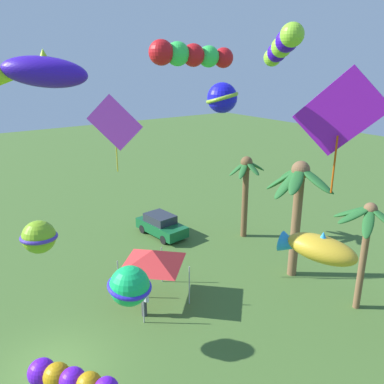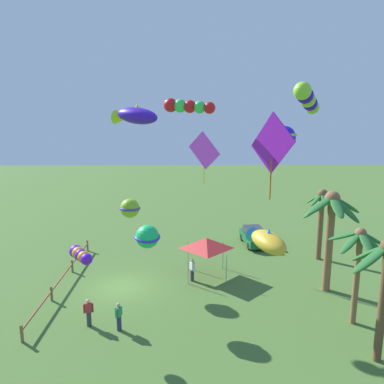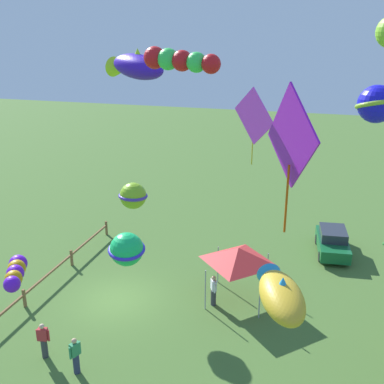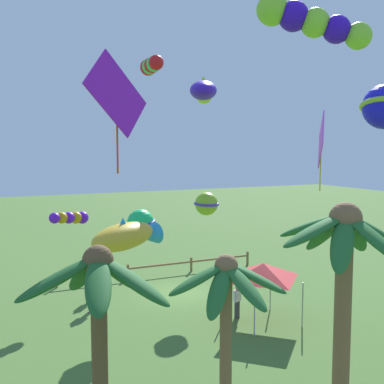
% 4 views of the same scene
% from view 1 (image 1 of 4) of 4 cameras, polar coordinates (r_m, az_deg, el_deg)
% --- Properties ---
extents(ground_plane, '(120.00, 120.00, 0.00)m').
position_cam_1_polar(ground_plane, '(18.07, -19.63, -23.03)').
color(ground_plane, '#476B2D').
extents(palm_tree_0, '(2.65, 2.55, 5.71)m').
position_cam_1_polar(palm_tree_0, '(26.71, 7.77, 1.63)').
color(palm_tree_0, brown).
rests_on(palm_tree_0, ground).
extents(palm_tree_1, '(4.16, 4.05, 6.69)m').
position_cam_1_polar(palm_tree_1, '(21.90, 15.15, 0.04)').
color(palm_tree_1, brown).
rests_on(palm_tree_1, ground).
extents(palm_tree_3, '(3.19, 3.17, 5.53)m').
position_cam_1_polar(palm_tree_3, '(20.13, 23.96, -4.71)').
color(palm_tree_3, brown).
rests_on(palm_tree_3, ground).
extents(parked_car_0, '(4.07, 2.13, 1.51)m').
position_cam_1_polar(parked_car_0, '(27.82, -4.45, -4.77)').
color(parked_car_0, '#145B2D').
rests_on(parked_car_0, ground).
extents(spectator_0, '(0.50, 0.38, 1.59)m').
position_cam_1_polar(spectator_0, '(19.62, -6.95, -15.30)').
color(spectator_0, '#38383D').
rests_on(spectator_0, ground).
extents(festival_tent, '(2.86, 2.86, 2.85)m').
position_cam_1_polar(festival_tent, '(19.82, -5.71, -9.32)').
color(festival_tent, '#9E9EA3').
rests_on(festival_tent, ground).
extents(kite_ball_0, '(1.95, 1.95, 1.31)m').
position_cam_1_polar(kite_ball_0, '(16.65, -21.20, -6.05)').
color(kite_ball_0, '#7FB720').
extents(kite_ball_1, '(2.53, 2.53, 1.64)m').
position_cam_1_polar(kite_ball_1, '(22.05, 4.37, 13.39)').
color(kite_ball_1, '#1614D8').
extents(kite_fish_2, '(2.62, 3.43, 1.42)m').
position_cam_1_polar(kite_fish_2, '(14.98, -21.14, 15.82)').
color(kite_fish_2, '#3414B8').
extents(kite_tube_3, '(3.30, 2.32, 1.83)m').
position_cam_1_polar(kite_tube_3, '(19.48, 12.96, 19.89)').
color(kite_tube_3, '#89D32D').
extents(kite_tube_4, '(2.23, 1.59, 0.83)m').
position_cam_1_polar(kite_tube_4, '(10.58, -17.37, -24.40)').
color(kite_tube_4, '#5E14D7').
extents(kite_diamond_5, '(2.63, 1.54, 4.16)m').
position_cam_1_polar(kite_diamond_5, '(13.67, 20.58, 10.40)').
color(kite_diamond_5, purple).
extents(kite_fish_6, '(3.06, 2.14, 1.25)m').
position_cam_1_polar(kite_fish_6, '(15.17, 17.60, -7.69)').
color(kite_fish_6, gold).
extents(kite_tube_7, '(1.07, 2.73, 0.83)m').
position_cam_1_polar(kite_tube_7, '(12.61, -0.38, 19.17)').
color(kite_tube_7, red).
extents(kite_ball_8, '(1.92, 1.92, 1.35)m').
position_cam_1_polar(kite_ball_8, '(13.60, -8.99, -13.23)').
color(kite_ball_8, '#16C35E').
extents(kite_diamond_9, '(1.76, 2.31, 3.98)m').
position_cam_1_polar(kite_diamond_9, '(20.70, -11.06, 9.62)').
color(kite_diamond_9, '#D141DC').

